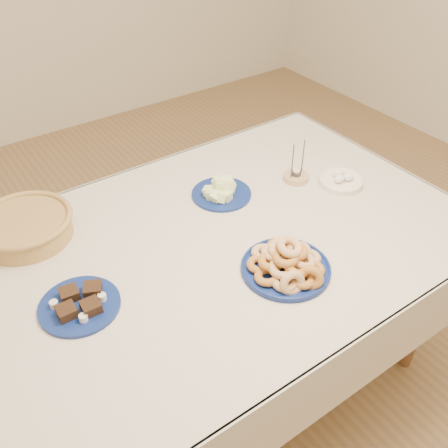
{
  "coord_description": "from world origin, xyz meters",
  "views": [
    {
      "loc": [
        -0.69,
        -1.03,
        1.8
      ],
      "look_at": [
        0.0,
        -0.05,
        0.85
      ],
      "focal_mm": 40.0,
      "sensor_mm": 36.0,
      "label": 1
    }
  ],
  "objects_px": {
    "donut_platter": "(287,264)",
    "egg_bowl": "(341,181)",
    "dining_table": "(216,264)",
    "melon_plate": "(221,191)",
    "wicker_basket": "(25,226)",
    "candle_holder": "(296,176)",
    "brownie_plate": "(80,304)"
  },
  "relations": [
    {
      "from": "dining_table",
      "to": "donut_platter",
      "type": "height_order",
      "value": "donut_platter"
    },
    {
      "from": "brownie_plate",
      "to": "egg_bowl",
      "type": "bearing_deg",
      "value": 1.1
    },
    {
      "from": "donut_platter",
      "to": "egg_bowl",
      "type": "xyz_separation_m",
      "value": [
        0.48,
        0.24,
        -0.01
      ]
    },
    {
      "from": "wicker_basket",
      "to": "dining_table",
      "type": "bearing_deg",
      "value": -36.74
    },
    {
      "from": "donut_platter",
      "to": "candle_holder",
      "type": "bearing_deg",
      "value": 45.34
    },
    {
      "from": "dining_table",
      "to": "wicker_basket",
      "type": "distance_m",
      "value": 0.63
    },
    {
      "from": "wicker_basket",
      "to": "candle_holder",
      "type": "distance_m",
      "value": 0.98
    },
    {
      "from": "candle_holder",
      "to": "dining_table",
      "type": "bearing_deg",
      "value": -165.31
    },
    {
      "from": "egg_bowl",
      "to": "brownie_plate",
      "type": "bearing_deg",
      "value": -178.9
    },
    {
      "from": "donut_platter",
      "to": "melon_plate",
      "type": "xyz_separation_m",
      "value": [
        0.06,
        0.44,
        -0.01
      ]
    },
    {
      "from": "donut_platter",
      "to": "egg_bowl",
      "type": "bearing_deg",
      "value": 26.98
    },
    {
      "from": "melon_plate",
      "to": "brownie_plate",
      "type": "relative_size",
      "value": 0.85
    },
    {
      "from": "donut_platter",
      "to": "melon_plate",
      "type": "bearing_deg",
      "value": 81.64
    },
    {
      "from": "dining_table",
      "to": "wicker_basket",
      "type": "relative_size",
      "value": 4.49
    },
    {
      "from": "candle_holder",
      "to": "egg_bowl",
      "type": "xyz_separation_m",
      "value": [
        0.12,
        -0.12,
        0.0
      ]
    },
    {
      "from": "donut_platter",
      "to": "melon_plate",
      "type": "relative_size",
      "value": 1.56
    },
    {
      "from": "melon_plate",
      "to": "brownie_plate",
      "type": "bearing_deg",
      "value": -161.17
    },
    {
      "from": "donut_platter",
      "to": "brownie_plate",
      "type": "relative_size",
      "value": 1.33
    },
    {
      "from": "dining_table",
      "to": "melon_plate",
      "type": "xyz_separation_m",
      "value": [
        0.16,
        0.19,
        0.13
      ]
    },
    {
      "from": "dining_table",
      "to": "wicker_basket",
      "type": "bearing_deg",
      "value": 143.26
    },
    {
      "from": "wicker_basket",
      "to": "candle_holder",
      "type": "relative_size",
      "value": 2.35
    },
    {
      "from": "brownie_plate",
      "to": "candle_holder",
      "type": "height_order",
      "value": "candle_holder"
    },
    {
      "from": "dining_table",
      "to": "melon_plate",
      "type": "bearing_deg",
      "value": 50.69
    },
    {
      "from": "melon_plate",
      "to": "egg_bowl",
      "type": "relative_size",
      "value": 1.35
    },
    {
      "from": "dining_table",
      "to": "candle_holder",
      "type": "xyz_separation_m",
      "value": [
        0.45,
        0.12,
        0.12
      ]
    },
    {
      "from": "brownie_plate",
      "to": "egg_bowl",
      "type": "xyz_separation_m",
      "value": [
        1.04,
        0.02,
        0.0
      ]
    },
    {
      "from": "melon_plate",
      "to": "brownie_plate",
      "type": "xyz_separation_m",
      "value": [
        -0.63,
        -0.22,
        -0.01
      ]
    },
    {
      "from": "melon_plate",
      "to": "candle_holder",
      "type": "relative_size",
      "value": 1.42
    },
    {
      "from": "melon_plate",
      "to": "candle_holder",
      "type": "height_order",
      "value": "candle_holder"
    },
    {
      "from": "melon_plate",
      "to": "wicker_basket",
      "type": "height_order",
      "value": "wicker_basket"
    },
    {
      "from": "melon_plate",
      "to": "candle_holder",
      "type": "bearing_deg",
      "value": -14.03
    },
    {
      "from": "dining_table",
      "to": "donut_platter",
      "type": "xyz_separation_m",
      "value": [
        0.09,
        -0.25,
        0.14
      ]
    }
  ]
}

